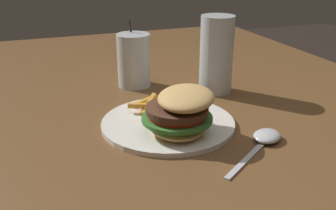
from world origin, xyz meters
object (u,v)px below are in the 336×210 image
juice_glass (134,62)px  spoon (266,138)px  meal_plate_near (175,116)px  beer_glass (216,57)px

juice_glass → spoon: juice_glass is taller
juice_glass → meal_plate_near: bearing=-0.3°
juice_glass → spoon: (0.39, 0.14, -0.05)m
meal_plate_near → beer_glass: (-0.17, 0.17, 0.05)m
meal_plate_near → juice_glass: (-0.29, 0.00, 0.03)m
meal_plate_near → beer_glass: beer_glass is taller
meal_plate_near → juice_glass: juice_glass is taller
beer_glass → meal_plate_near: bearing=-45.1°
meal_plate_near → beer_glass: bearing=134.9°
spoon → juice_glass: bearing=75.1°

